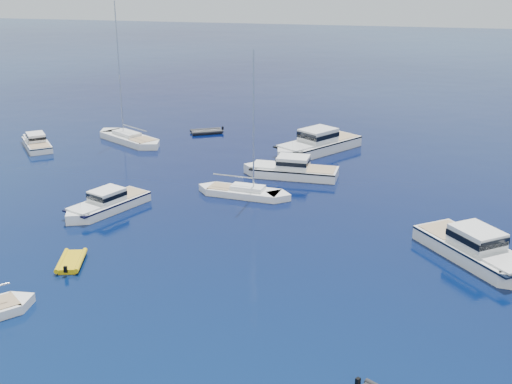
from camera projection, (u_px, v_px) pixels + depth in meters
ground at (240, 376)px, 35.23m from camera, size 400.00×400.00×0.00m
motor_cruiser_right at (476, 260)px, 48.74m from camera, size 10.13×11.65×3.12m
motor_cruiser_left at (107, 210)px, 58.45m from camera, size 6.31×9.71×2.45m
motor_cruiser_centre at (291, 176)px, 67.64m from camera, size 10.61×3.46×2.77m
motor_cruiser_far_l at (37, 147)px, 78.18m from camera, size 7.32×8.16×2.21m
motor_cruiser_distant at (316, 152)px, 76.31m from camera, size 10.74×12.99×3.43m
sailboat_centre at (244, 196)px, 62.12m from camera, size 9.94×3.63×14.28m
sailboat_far_l at (129, 142)px, 80.47m from camera, size 11.58×8.83×17.27m
tender_yellow at (72, 264)px, 48.18m from camera, size 3.10×4.29×0.95m
tender_grey_far at (207, 133)px, 84.39m from camera, size 4.83×4.04×0.95m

